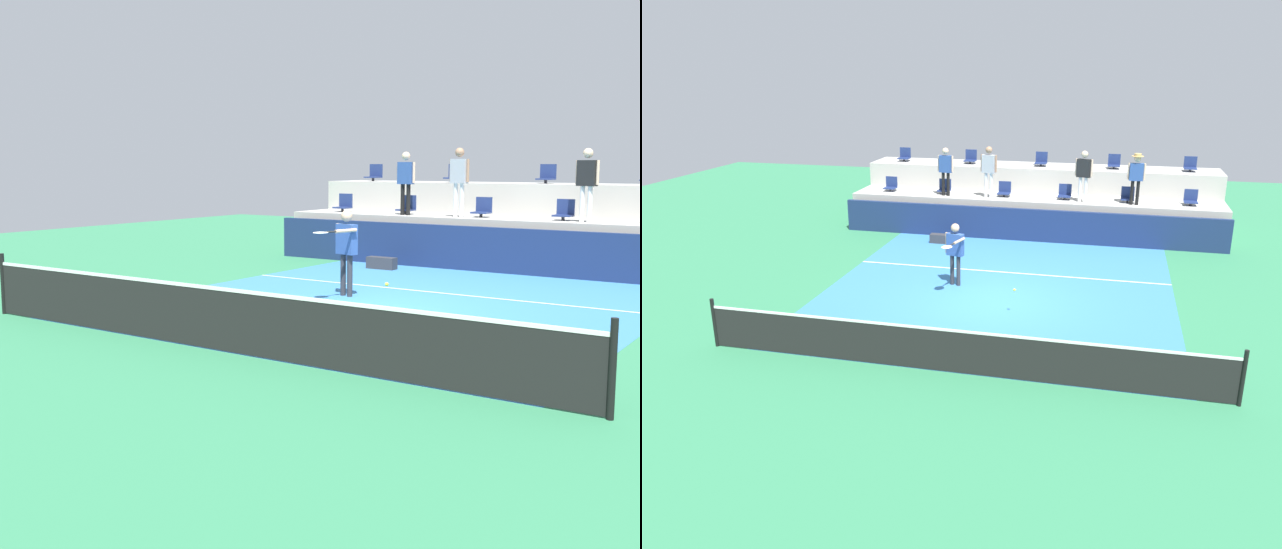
# 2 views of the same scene
# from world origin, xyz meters

# --- Properties ---
(ground_plane) EXTENTS (40.00, 40.00, 0.00)m
(ground_plane) POSITION_xyz_m (0.00, 0.00, 0.00)
(ground_plane) COLOR #2D754C
(court_inner_paint) EXTENTS (9.00, 10.00, 0.01)m
(court_inner_paint) POSITION_xyz_m (0.00, 1.00, 0.00)
(court_inner_paint) COLOR teal
(court_inner_paint) RESTS_ON ground_plane
(court_service_line) EXTENTS (9.00, 0.06, 0.00)m
(court_service_line) POSITION_xyz_m (0.00, 2.40, 0.01)
(court_service_line) COLOR white
(court_service_line) RESTS_ON ground_plane
(tennis_net) EXTENTS (10.48, 0.08, 1.07)m
(tennis_net) POSITION_xyz_m (0.00, -4.00, 0.50)
(tennis_net) COLOR black
(tennis_net) RESTS_ON ground_plane
(sponsor_backboard) EXTENTS (13.00, 0.16, 1.10)m
(sponsor_backboard) POSITION_xyz_m (0.00, 6.00, 0.55)
(sponsor_backboard) COLOR navy
(sponsor_backboard) RESTS_ON ground_plane
(seating_tier_lower) EXTENTS (13.00, 1.80, 1.25)m
(seating_tier_lower) POSITION_xyz_m (0.00, 7.30, 0.62)
(seating_tier_lower) COLOR #ADAAA3
(seating_tier_lower) RESTS_ON ground_plane
(seating_tier_upper) EXTENTS (13.00, 1.80, 2.10)m
(seating_tier_upper) POSITION_xyz_m (0.00, 9.10, 1.05)
(seating_tier_upper) COLOR #ADAAA3
(seating_tier_upper) RESTS_ON ground_plane
(stadium_chair_lower_far_left) EXTENTS (0.44, 0.40, 0.52)m
(stadium_chair_lower_far_left) POSITION_xyz_m (-5.31, 7.23, 1.46)
(stadium_chair_lower_far_left) COLOR #2D2D33
(stadium_chair_lower_far_left) RESTS_ON seating_tier_lower
(stadium_chair_lower_left) EXTENTS (0.44, 0.40, 0.52)m
(stadium_chair_lower_left) POSITION_xyz_m (-3.24, 7.23, 1.46)
(stadium_chair_lower_left) COLOR #2D2D33
(stadium_chair_lower_left) RESTS_ON seating_tier_lower
(stadium_chair_lower_mid_left) EXTENTS (0.44, 0.40, 0.52)m
(stadium_chair_lower_mid_left) POSITION_xyz_m (-1.02, 7.23, 1.46)
(stadium_chair_lower_mid_left) COLOR #2D2D33
(stadium_chair_lower_mid_left) RESTS_ON seating_tier_lower
(stadium_chair_lower_mid_right) EXTENTS (0.44, 0.40, 0.52)m
(stadium_chair_lower_mid_right) POSITION_xyz_m (1.11, 7.23, 1.46)
(stadium_chair_lower_mid_right) COLOR #2D2D33
(stadium_chair_lower_mid_right) RESTS_ON seating_tier_lower
(stadium_chair_lower_right) EXTENTS (0.44, 0.40, 0.52)m
(stadium_chair_lower_right) POSITION_xyz_m (3.24, 7.23, 1.46)
(stadium_chair_lower_right) COLOR #2D2D33
(stadium_chair_lower_right) RESTS_ON seating_tier_lower
(stadium_chair_lower_far_right) EXTENTS (0.44, 0.40, 0.52)m
(stadium_chair_lower_far_right) POSITION_xyz_m (5.28, 7.23, 1.46)
(stadium_chair_lower_far_right) COLOR #2D2D33
(stadium_chair_lower_far_right) RESTS_ON seating_tier_lower
(stadium_chair_upper_far_left) EXTENTS (0.44, 0.40, 0.52)m
(stadium_chair_upper_far_left) POSITION_xyz_m (-5.35, 9.03, 2.31)
(stadium_chair_upper_far_left) COLOR #2D2D33
(stadium_chair_upper_far_left) RESTS_ON seating_tier_upper
(stadium_chair_upper_left) EXTENTS (0.44, 0.40, 0.52)m
(stadium_chair_upper_left) POSITION_xyz_m (-2.68, 9.03, 2.31)
(stadium_chair_upper_left) COLOR #2D2D33
(stadium_chair_upper_left) RESTS_ON seating_tier_upper
(stadium_chair_upper_center) EXTENTS (0.44, 0.40, 0.52)m
(stadium_chair_upper_center) POSITION_xyz_m (0.04, 9.03, 2.31)
(stadium_chair_upper_center) COLOR #2D2D33
(stadium_chair_upper_center) RESTS_ON seating_tier_upper
(stadium_chair_upper_right) EXTENTS (0.44, 0.40, 0.52)m
(stadium_chair_upper_right) POSITION_xyz_m (2.70, 9.03, 2.31)
(stadium_chair_upper_right) COLOR #2D2D33
(stadium_chair_upper_right) RESTS_ON seating_tier_upper
(stadium_chair_upper_far_right) EXTENTS (0.44, 0.40, 0.52)m
(stadium_chair_upper_far_right) POSITION_xyz_m (5.34, 9.03, 2.31)
(stadium_chair_upper_far_right) COLOR #2D2D33
(stadium_chair_upper_far_right) RESTS_ON seating_tier_upper
(tennis_player) EXTENTS (0.59, 1.28, 1.72)m
(tennis_player) POSITION_xyz_m (-1.24, 0.97, 1.05)
(tennis_player) COLOR #2D2D33
(tennis_player) RESTS_ON ground_plane
(spectator_in_grey) EXTENTS (0.60, 0.25, 1.70)m
(spectator_in_grey) POSITION_xyz_m (-3.09, 6.85, 2.27)
(spectator_in_grey) COLOR black
(spectator_in_grey) RESTS_ON seating_tier_lower
(spectator_leaning_on_rail) EXTENTS (0.62, 0.29, 1.79)m
(spectator_leaning_on_rail) POSITION_xyz_m (-1.53, 6.85, 2.34)
(spectator_leaning_on_rail) COLOR white
(spectator_leaning_on_rail) RESTS_ON seating_tier_lower
(spectator_in_white) EXTENTS (0.60, 0.29, 1.74)m
(spectator_in_white) POSITION_xyz_m (1.74, 6.85, 2.31)
(spectator_in_white) COLOR white
(spectator_in_white) RESTS_ON seating_tier_lower
(spectator_with_hat) EXTENTS (0.58, 0.40, 1.70)m
(spectator_with_hat) POSITION_xyz_m (3.45, 6.85, 2.29)
(spectator_with_hat) COLOR black
(spectator_with_hat) RESTS_ON seating_tier_lower
(tennis_ball) EXTENTS (0.07, 0.07, 0.07)m
(tennis_ball) POSITION_xyz_m (0.65, -0.69, 0.61)
(tennis_ball) COLOR #CCE033
(equipment_bag) EXTENTS (0.76, 0.28, 0.30)m
(equipment_bag) POSITION_xyz_m (-2.75, 5.02, 0.15)
(equipment_bag) COLOR #333338
(equipment_bag) RESTS_ON ground_plane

